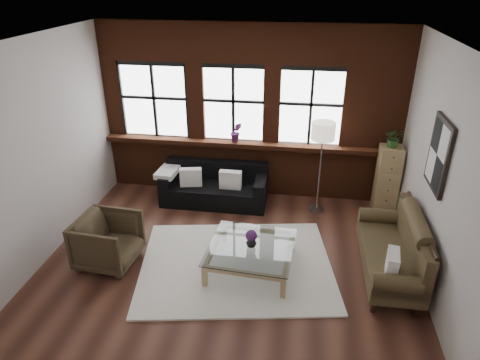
# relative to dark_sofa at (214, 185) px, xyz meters

# --- Properties ---
(floor) EXTENTS (5.50, 5.50, 0.00)m
(floor) POSITION_rel_dark_sofa_xyz_m (0.58, -1.90, -0.35)
(floor) COLOR #3E2017
(floor) RESTS_ON ground
(ceiling) EXTENTS (5.50, 5.50, 0.00)m
(ceiling) POSITION_rel_dark_sofa_xyz_m (0.58, -1.90, 2.85)
(ceiling) COLOR white
(ceiling) RESTS_ON ground
(wall_back) EXTENTS (5.50, 0.00, 5.50)m
(wall_back) POSITION_rel_dark_sofa_xyz_m (0.58, 0.60, 1.25)
(wall_back) COLOR beige
(wall_back) RESTS_ON ground
(wall_front) EXTENTS (5.50, 0.00, 5.50)m
(wall_front) POSITION_rel_dark_sofa_xyz_m (0.58, -4.40, 1.25)
(wall_front) COLOR beige
(wall_front) RESTS_ON ground
(wall_left) EXTENTS (0.00, 5.00, 5.00)m
(wall_left) POSITION_rel_dark_sofa_xyz_m (-2.17, -1.90, 1.25)
(wall_left) COLOR beige
(wall_left) RESTS_ON ground
(wall_right) EXTENTS (0.00, 5.00, 5.00)m
(wall_right) POSITION_rel_dark_sofa_xyz_m (3.33, -1.90, 1.25)
(wall_right) COLOR beige
(wall_right) RESTS_ON ground
(brick_backwall) EXTENTS (5.50, 0.12, 3.20)m
(brick_backwall) POSITION_rel_dark_sofa_xyz_m (0.58, 0.54, 1.25)
(brick_backwall) COLOR #522413
(brick_backwall) RESTS_ON floor
(sill_ledge) EXTENTS (5.50, 0.30, 0.08)m
(sill_ledge) POSITION_rel_dark_sofa_xyz_m (0.58, 0.45, 0.69)
(sill_ledge) COLOR #522413
(sill_ledge) RESTS_ON brick_backwall
(window_left) EXTENTS (1.38, 0.10, 1.50)m
(window_left) POSITION_rel_dark_sofa_xyz_m (-1.22, 0.55, 1.40)
(window_left) COLOR black
(window_left) RESTS_ON brick_backwall
(window_mid) EXTENTS (1.38, 0.10, 1.50)m
(window_mid) POSITION_rel_dark_sofa_xyz_m (0.28, 0.55, 1.40)
(window_mid) COLOR black
(window_mid) RESTS_ON brick_backwall
(window_right) EXTENTS (1.38, 0.10, 1.50)m
(window_right) POSITION_rel_dark_sofa_xyz_m (1.68, 0.55, 1.40)
(window_right) COLOR black
(window_right) RESTS_ON brick_backwall
(wall_poster) EXTENTS (0.05, 0.74, 0.94)m
(wall_poster) POSITION_rel_dark_sofa_xyz_m (3.30, -1.60, 1.50)
(wall_poster) COLOR black
(wall_poster) RESTS_ON wall_right
(shag_rug) EXTENTS (3.15, 2.66, 0.03)m
(shag_rug) POSITION_rel_dark_sofa_xyz_m (0.71, -1.87, -0.34)
(shag_rug) COLOR silver
(shag_rug) RESTS_ON floor
(dark_sofa) EXTENTS (1.94, 0.79, 0.70)m
(dark_sofa) POSITION_rel_dark_sofa_xyz_m (0.00, 0.00, 0.00)
(dark_sofa) COLOR black
(dark_sofa) RESTS_ON floor
(pillow_a) EXTENTS (0.42, 0.22, 0.34)m
(pillow_a) POSITION_rel_dark_sofa_xyz_m (-0.42, -0.10, 0.19)
(pillow_a) COLOR silver
(pillow_a) RESTS_ON dark_sofa
(pillow_b) EXTENTS (0.40, 0.14, 0.34)m
(pillow_b) POSITION_rel_dark_sofa_xyz_m (0.32, -0.10, 0.19)
(pillow_b) COLOR silver
(pillow_b) RESTS_ON dark_sofa
(vintage_settee) EXTENTS (0.81, 1.83, 0.97)m
(vintage_settee) POSITION_rel_dark_sofa_xyz_m (2.88, -1.75, 0.14)
(vintage_settee) COLOR #42361E
(vintage_settee) RESTS_ON floor
(pillow_settee) EXTENTS (0.20, 0.40, 0.34)m
(pillow_settee) POSITION_rel_dark_sofa_xyz_m (2.80, -2.31, 0.24)
(pillow_settee) COLOR silver
(pillow_settee) RESTS_ON vintage_settee
(armchair) EXTENTS (0.91, 0.88, 0.76)m
(armchair) POSITION_rel_dark_sofa_xyz_m (-1.17, -2.06, 0.03)
(armchair) COLOR #372C1B
(armchair) RESTS_ON floor
(coffee_table) EXTENTS (1.28, 1.28, 0.40)m
(coffee_table) POSITION_rel_dark_sofa_xyz_m (0.93, -1.90, -0.16)
(coffee_table) COLOR tan
(coffee_table) RESTS_ON shag_rug
(vase) EXTENTS (0.19, 0.19, 0.15)m
(vase) POSITION_rel_dark_sofa_xyz_m (0.93, -1.90, 0.12)
(vase) COLOR #B2B2B2
(vase) RESTS_ON coffee_table
(flowers) EXTENTS (0.17, 0.17, 0.17)m
(flowers) POSITION_rel_dark_sofa_xyz_m (0.93, -1.90, 0.23)
(flowers) COLOR #53205D
(flowers) RESTS_ON vase
(drawer_chest) EXTENTS (0.38, 0.38, 1.24)m
(drawer_chest) POSITION_rel_dark_sofa_xyz_m (3.10, 0.15, 0.27)
(drawer_chest) COLOR tan
(drawer_chest) RESTS_ON floor
(potted_plant_top) EXTENTS (0.34, 0.31, 0.34)m
(potted_plant_top) POSITION_rel_dark_sofa_xyz_m (3.10, 0.15, 1.06)
(potted_plant_top) COLOR #2D5923
(potted_plant_top) RESTS_ON drawer_chest
(floor_lamp) EXTENTS (0.40, 0.40, 1.83)m
(floor_lamp) POSITION_rel_dark_sofa_xyz_m (1.91, 0.00, 0.56)
(floor_lamp) COLOR #A5A5A8
(floor_lamp) RESTS_ON floor
(sill_plant) EXTENTS (0.25, 0.22, 0.38)m
(sill_plant) POSITION_rel_dark_sofa_xyz_m (0.35, 0.42, 0.92)
(sill_plant) COLOR #53205D
(sill_plant) RESTS_ON sill_ledge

